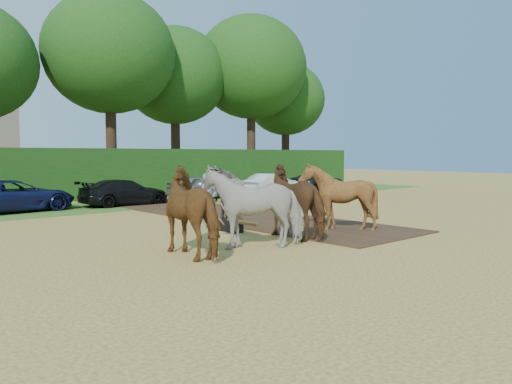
% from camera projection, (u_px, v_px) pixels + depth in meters
% --- Properties ---
extents(ground, '(120.00, 120.00, 0.00)m').
position_uv_depth(ground, '(334.00, 239.00, 15.56)').
color(ground, gold).
rests_on(ground, ground).
extents(earth_strip, '(4.50, 17.00, 0.05)m').
position_uv_depth(earth_strip, '(231.00, 215.00, 21.75)').
color(earth_strip, '#472D1C').
rests_on(earth_strip, ground).
extents(grass_verge, '(50.00, 5.00, 0.03)m').
position_uv_depth(grass_verge, '(124.00, 205.00, 25.95)').
color(grass_verge, '#38601E').
rests_on(grass_verge, ground).
extents(hedgerow, '(46.00, 1.60, 3.00)m').
position_uv_depth(hedgerow, '(87.00, 174.00, 29.18)').
color(hedgerow, '#14380F').
rests_on(hedgerow, ground).
extents(spectator_far, '(0.61, 1.10, 1.77)m').
position_uv_depth(spectator_far, '(226.00, 201.00, 18.73)').
color(spectator_far, '#22252D').
rests_on(spectator_far, ground).
extents(plough_team, '(7.79, 5.56, 2.36)m').
position_uv_depth(plough_team, '(276.00, 203.00, 15.26)').
color(plough_team, brown).
rests_on(plough_team, ground).
extents(parked_cars, '(35.86, 3.20, 1.49)m').
position_uv_depth(parked_cars, '(129.00, 192.00, 26.20)').
color(parked_cars, '#B1B2B8').
rests_on(parked_cars, ground).
extents(treeline, '(48.70, 10.60, 14.21)m').
position_uv_depth(treeline, '(35.00, 49.00, 29.86)').
color(treeline, '#382616').
rests_on(treeline, ground).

